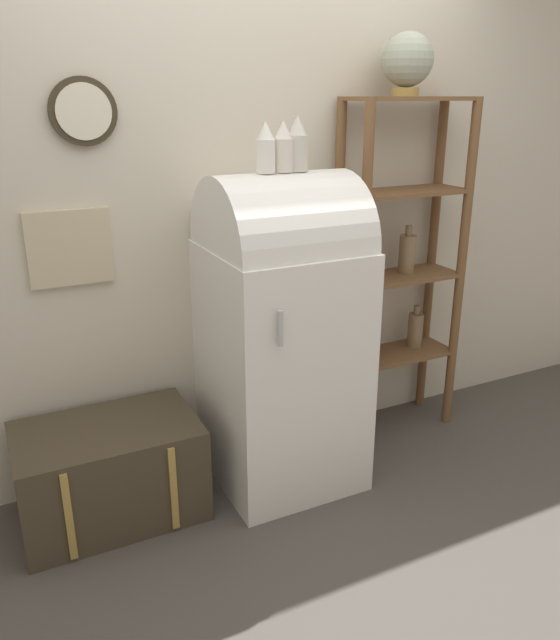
% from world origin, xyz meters
% --- Properties ---
extents(ground_plane, '(12.00, 12.00, 0.00)m').
position_xyz_m(ground_plane, '(0.00, 0.00, 0.00)').
color(ground_plane, '#4C4742').
extents(wall_back, '(7.00, 0.09, 2.70)m').
position_xyz_m(wall_back, '(-0.00, 0.57, 1.35)').
color(wall_back, beige).
rests_on(wall_back, ground_plane).
extents(refrigerator, '(0.65, 0.69, 1.49)m').
position_xyz_m(refrigerator, '(-0.00, 0.22, 0.78)').
color(refrigerator, white).
rests_on(refrigerator, ground_plane).
extents(suitcase_trunk, '(0.78, 0.51, 0.44)m').
position_xyz_m(suitcase_trunk, '(-0.83, 0.26, 0.22)').
color(suitcase_trunk, '#423828').
rests_on(suitcase_trunk, ground_plane).
extents(shelf_unit, '(0.68, 0.29, 1.80)m').
position_xyz_m(shelf_unit, '(0.79, 0.39, 0.98)').
color(shelf_unit, brown).
rests_on(shelf_unit, ground_plane).
extents(globe, '(0.25, 0.25, 0.29)m').
position_xyz_m(globe, '(0.74, 0.37, 1.95)').
color(globe, '#AD8942').
rests_on(globe, shelf_unit).
extents(vase_left, '(0.08, 0.08, 0.21)m').
position_xyz_m(vase_left, '(-0.08, 0.21, 1.59)').
color(vase_left, white).
rests_on(vase_left, refrigerator).
extents(vase_center, '(0.09, 0.09, 0.21)m').
position_xyz_m(vase_center, '(0.01, 0.22, 1.59)').
color(vase_center, silver).
rests_on(vase_center, refrigerator).
extents(vase_right, '(0.09, 0.09, 0.23)m').
position_xyz_m(vase_right, '(0.08, 0.22, 1.60)').
color(vase_right, beige).
rests_on(vase_right, refrigerator).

